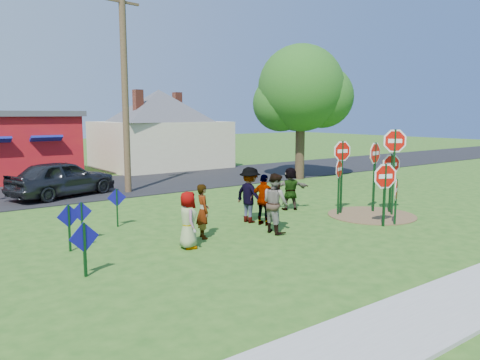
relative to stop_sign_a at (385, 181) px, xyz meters
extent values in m
plane|color=#285518|center=(-3.45, 2.29, -1.53)|extent=(120.00, 120.00, 0.00)
cube|color=#9E9E99|center=(-3.45, -4.91, -1.49)|extent=(22.00, 1.80, 0.08)
cube|color=black|center=(-3.45, 13.79, -1.51)|extent=(120.00, 7.50, 0.04)
cylinder|color=brown|center=(1.05, 1.29, -1.51)|extent=(3.20, 3.20, 0.03)
cube|color=navy|center=(-6.45, 16.69, 0.87)|extent=(1.60, 0.78, 0.45)
cube|color=beige|center=(2.05, 20.29, 0.07)|extent=(8.00, 7.00, 3.20)
pyramid|color=#4C4C51|center=(2.05, 20.29, 3.87)|extent=(9.40, 9.40, 2.20)
cube|color=brown|center=(0.05, 19.29, 3.07)|extent=(0.55, 0.55, 1.40)
cube|color=brown|center=(4.05, 21.29, 3.07)|extent=(0.55, 0.55, 1.40)
cube|color=#0F3716|center=(0.00, 0.00, -0.47)|extent=(0.08, 0.09, 2.11)
cylinder|color=white|center=(0.00, 0.00, 0.16)|extent=(1.09, 0.39, 1.15)
cylinder|color=#BB0E06|center=(0.00, 0.00, 0.16)|extent=(0.94, 0.34, 0.99)
cube|color=white|center=(0.00, 0.00, 0.16)|extent=(0.48, 0.17, 0.14)
cube|color=#0F3716|center=(0.38, 2.21, -0.16)|extent=(0.07, 0.08, 2.74)
cylinder|color=white|center=(0.38, 2.21, 0.84)|extent=(1.02, 0.21, 1.03)
cylinder|color=#BB0E06|center=(0.38, 2.21, 0.84)|extent=(0.88, 0.18, 0.89)
cube|color=white|center=(0.38, 2.21, 0.84)|extent=(0.45, 0.09, 0.13)
cylinder|color=gold|center=(0.38, 2.21, 0.84)|extent=(1.02, 0.20, 1.03)
cube|color=#0F3716|center=(1.70, 0.89, 0.06)|extent=(0.09, 0.10, 3.18)
cylinder|color=white|center=(1.70, 0.89, 1.23)|extent=(0.94, 0.70, 1.16)
cylinder|color=#BB0E06|center=(1.70, 0.89, 1.23)|extent=(0.82, 0.61, 1.00)
cube|color=white|center=(1.70, 0.89, 1.23)|extent=(0.41, 0.31, 0.14)
cube|color=#0F3716|center=(1.63, 1.68, -0.19)|extent=(0.07, 0.09, 2.67)
cylinder|color=white|center=(1.63, 1.68, 0.73)|extent=(1.10, 0.25, 1.12)
cylinder|color=#BB0E06|center=(1.63, 1.68, 0.73)|extent=(0.95, 0.22, 0.97)
cube|color=white|center=(1.63, 1.68, 0.73)|extent=(0.48, 0.11, 0.14)
cylinder|color=gold|center=(1.63, 1.68, 0.73)|extent=(1.10, 0.24, 1.12)
cube|color=#0F3716|center=(0.44, -0.14, -0.74)|extent=(0.08, 0.08, 1.58)
cylinder|color=white|center=(0.44, -0.14, -0.31)|extent=(0.87, 0.51, 1.00)
cylinder|color=#BB0E06|center=(0.44, -0.14, -0.31)|extent=(0.76, 0.44, 0.86)
cube|color=white|center=(0.44, -0.14, -0.31)|extent=(0.38, 0.22, 0.12)
cube|color=#0F3716|center=(2.03, 1.23, -0.41)|extent=(0.07, 0.08, 2.23)
cylinder|color=white|center=(2.03, 1.23, 0.32)|extent=(1.00, 0.35, 1.05)
cylinder|color=#BB0E06|center=(2.03, 1.23, 0.32)|extent=(0.86, 0.30, 0.90)
cube|color=white|center=(2.03, 1.23, 0.32)|extent=(0.44, 0.15, 0.13)
cylinder|color=gold|center=(2.03, 1.23, 0.32)|extent=(1.00, 0.34, 1.05)
cube|color=#0F3716|center=(0.13, 2.11, -0.49)|extent=(0.07, 0.08, 2.07)
cylinder|color=white|center=(0.13, 2.11, 0.20)|extent=(0.87, 0.38, 0.94)
cylinder|color=#BB0E06|center=(0.13, 2.11, 0.20)|extent=(0.75, 0.33, 0.81)
cube|color=white|center=(0.13, 2.11, 0.20)|extent=(0.38, 0.17, 0.12)
cube|color=#0F3716|center=(-9.64, 1.05, -0.89)|extent=(0.06, 0.07, 1.27)
cube|color=navy|center=(-9.64, 1.05, -0.60)|extent=(0.72, 0.10, 0.72)
cube|color=#0F3716|center=(-9.31, 3.32, -0.88)|extent=(0.06, 0.06, 1.29)
cube|color=navy|center=(-9.31, 3.32, -0.54)|extent=(0.65, 0.07, 0.65)
cube|color=#0F3716|center=(-8.72, 4.07, -0.94)|extent=(0.05, 0.06, 1.19)
cube|color=navy|center=(-8.72, 4.07, -0.63)|extent=(0.60, 0.10, 0.60)
cube|color=#0F3716|center=(-7.17, 5.24, -0.89)|extent=(0.06, 0.07, 1.28)
cube|color=navy|center=(-7.17, 5.24, -0.54)|extent=(0.60, 0.18, 0.62)
imported|color=#3D518D|center=(-6.55, 1.66, -0.72)|extent=(0.71, 0.90, 1.61)
imported|color=#296A5A|center=(-5.65, 2.32, -0.70)|extent=(0.55, 0.69, 1.66)
imported|color=#905740|center=(-3.45, 1.53, -0.58)|extent=(0.76, 0.96, 1.90)
imported|color=#36363C|center=(-3.22, 3.14, -0.57)|extent=(0.84, 1.31, 1.92)
imported|color=#482751|center=(-3.09, 2.52, -0.66)|extent=(0.83, 1.10, 1.73)
imported|color=#1A5126|center=(-0.65, 3.89, -0.69)|extent=(1.61, 1.14, 1.68)
imported|color=#323136|center=(-6.99, 12.08, -0.67)|extent=(5.19, 3.38, 1.64)
cylinder|color=#4C3823|center=(-4.12, 11.48, 3.46)|extent=(0.31, 0.31, 9.98)
cube|color=#4C3823|center=(-4.12, 11.48, 7.23)|extent=(1.77, 0.42, 0.11)
cylinder|color=#382819|center=(5.78, 10.08, 0.54)|extent=(0.53, 0.53, 4.14)
sphere|color=#1B5416|center=(5.78, 10.08, 3.65)|extent=(4.89, 4.89, 4.89)
sphere|color=#1B5416|center=(6.91, 9.52, 3.18)|extent=(3.58, 3.58, 3.58)
sphere|color=#1B5416|center=(4.94, 10.84, 2.80)|extent=(3.20, 3.20, 3.20)
camera|label=1|loc=(-12.96, -9.43, 2.20)|focal=35.00mm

